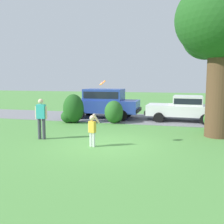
% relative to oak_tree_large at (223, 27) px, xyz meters
% --- Properties ---
extents(ground_plane, '(80.00, 80.00, 0.00)m').
position_rel_oak_tree_large_xyz_m(ground_plane, '(-4.38, -2.77, -4.81)').
color(ground_plane, '#518E42').
extents(driveway_strip, '(28.00, 4.40, 0.02)m').
position_rel_oak_tree_large_xyz_m(driveway_strip, '(-4.38, 4.16, -4.80)').
color(driveway_strip, slate).
rests_on(driveway_strip, ground).
extents(oak_tree_large, '(4.12, 4.14, 6.85)m').
position_rel_oak_tree_large_xyz_m(oak_tree_large, '(0.00, 0.00, 0.00)').
color(oak_tree_large, '#513823').
rests_on(oak_tree_large, ground).
extents(shrub_near_tree, '(1.36, 1.17, 1.69)m').
position_rel_oak_tree_large_xyz_m(shrub_near_tree, '(-7.80, 1.66, -4.04)').
color(shrub_near_tree, '#1E511C').
rests_on(shrub_near_tree, ground).
extents(shrub_centre_left, '(1.09, 1.20, 1.32)m').
position_rel_oak_tree_large_xyz_m(shrub_centre_left, '(-5.40, 2.20, -4.21)').
color(shrub_centre_left, '#286023').
rests_on(shrub_centre_left, ground).
extents(shrub_centre, '(1.33, 1.29, 1.08)m').
position_rel_oak_tree_large_xyz_m(shrub_centre, '(0.15, 1.47, -4.30)').
color(shrub_centre, '#33702B').
rests_on(shrub_centre, ground).
extents(parked_sedan, '(4.46, 2.21, 1.56)m').
position_rel_oak_tree_large_xyz_m(parked_sedan, '(-1.46, 3.90, -3.96)').
color(parked_sedan, white).
rests_on(parked_sedan, ground).
extents(parked_suv, '(4.71, 2.12, 1.92)m').
position_rel_oak_tree_large_xyz_m(parked_suv, '(-6.53, 3.91, -3.73)').
color(parked_suv, '#28429E').
rests_on(parked_suv, ground).
extents(child_thrower, '(0.48, 0.23, 1.29)m').
position_rel_oak_tree_large_xyz_m(child_thrower, '(-4.86, -3.25, -4.09)').
color(child_thrower, white).
rests_on(child_thrower, ground).
extents(frisbee, '(0.29, 0.27, 0.25)m').
position_rel_oak_tree_large_xyz_m(frisbee, '(-4.55, -2.92, -2.38)').
color(frisbee, orange).
extents(adult_onlooker, '(0.53, 0.26, 1.74)m').
position_rel_oak_tree_large_xyz_m(adult_onlooker, '(-7.38, -2.62, -3.83)').
color(adult_onlooker, '#3F3F4C').
rests_on(adult_onlooker, ground).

